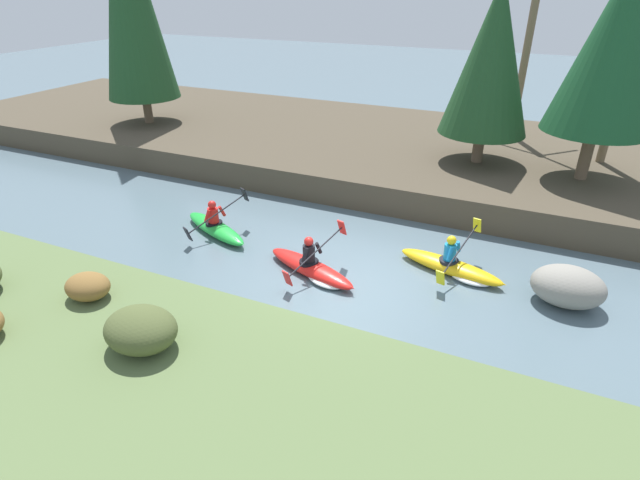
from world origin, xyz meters
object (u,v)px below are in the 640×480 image
(kayaker_middle, at_px, (314,268))
(kayaker_trailing, at_px, (216,227))
(boulder_midstream, at_px, (568,286))
(kayaker_lead, at_px, (454,267))

(kayaker_middle, distance_m, kayaker_trailing, 3.61)
(kayaker_middle, distance_m, boulder_midstream, 5.79)
(kayaker_middle, bearing_deg, kayaker_trailing, -175.30)
(kayaker_lead, xyz_separation_m, kayaker_middle, (-3.13, -1.50, 0.00))
(boulder_midstream, bearing_deg, kayaker_trailing, -177.56)
(kayaker_trailing, bearing_deg, kayaker_middle, 9.20)
(kayaker_lead, xyz_separation_m, kayaker_trailing, (-6.63, -0.62, 0.02))
(kayaker_lead, bearing_deg, boulder_midstream, 8.57)
(kayaker_lead, distance_m, boulder_midstream, 2.53)
(kayaker_trailing, height_order, boulder_midstream, kayaker_trailing)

